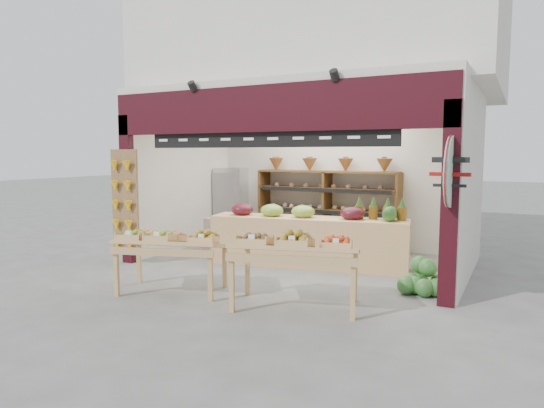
{
  "coord_description": "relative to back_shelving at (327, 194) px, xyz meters",
  "views": [
    {
      "loc": [
        3.58,
        -7.54,
        1.98
      ],
      "look_at": [
        -0.26,
        -0.2,
        1.11
      ],
      "focal_mm": 32.0,
      "sensor_mm": 36.0,
      "label": 1
    }
  ],
  "objects": [
    {
      "name": "ground",
      "position": [
        0.08,
        -1.95,
        -1.13
      ],
      "size": [
        60.0,
        60.0,
        0.0
      ],
      "primitive_type": "plane",
      "color": "slate",
      "rests_on": "ground"
    },
    {
      "name": "shop_structure",
      "position": [
        0.08,
        -0.34,
        2.79
      ],
      "size": [
        6.36,
        5.12,
        5.4
      ],
      "color": "silver",
      "rests_on": "ground"
    },
    {
      "name": "banana_board",
      "position": [
        -2.65,
        -3.12,
        -0.01
      ],
      "size": [
        0.6,
        0.15,
        1.8
      ],
      "color": "olive",
      "rests_on": "ground"
    },
    {
      "name": "gift_sign",
      "position": [
        2.83,
        -3.1,
        0.62
      ],
      "size": [
        0.04,
        0.93,
        0.92
      ],
      "color": "#BAEACB",
      "rests_on": "ground"
    },
    {
      "name": "back_shelving",
      "position": [
        0.0,
        0.0,
        0.0
      ],
      "size": [
        3.05,
        0.5,
        1.88
      ],
      "color": "brown",
      "rests_on": "ground"
    },
    {
      "name": "refrigerator",
      "position": [
        -2.32,
        -0.07,
        -0.3
      ],
      "size": [
        0.75,
        0.75,
        1.65
      ],
      "primitive_type": "cube",
      "rotation": [
        0.0,
        0.0,
        0.19
      ],
      "color": "silver",
      "rests_on": "ground"
    },
    {
      "name": "cardboard_stack",
      "position": [
        -1.48,
        -1.57,
        -0.87
      ],
      "size": [
        1.02,
        0.74,
        0.71
      ],
      "color": "beige",
      "rests_on": "ground"
    },
    {
      "name": "mid_counter",
      "position": [
        0.33,
        -1.75,
        -0.66
      ],
      "size": [
        3.51,
        1.26,
        1.08
      ],
      "color": "tan",
      "rests_on": "ground"
    },
    {
      "name": "display_table_left",
      "position": [
        -0.86,
        -4.14,
        -0.39
      ],
      "size": [
        1.66,
        1.23,
        0.96
      ],
      "color": "tan",
      "rests_on": "ground"
    },
    {
      "name": "display_table_right",
      "position": [
        1.03,
        -3.92,
        -0.33
      ],
      "size": [
        1.79,
        1.3,
        1.03
      ],
      "color": "tan",
      "rests_on": "ground"
    },
    {
      "name": "watermelon_pile",
      "position": [
        2.46,
        -2.53,
        -0.95
      ],
      "size": [
        0.7,
        0.65,
        0.5
      ],
      "color": "#194C1C",
      "rests_on": "ground"
    }
  ]
}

